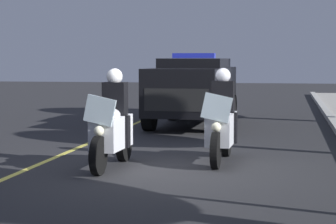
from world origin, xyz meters
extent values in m
plane|color=#28282B|center=(0.00, 0.00, 0.00)|extent=(80.00, 80.00, 0.00)
cube|color=#E0D14C|center=(0.00, -2.18, 0.00)|extent=(48.00, 0.12, 0.01)
cylinder|color=black|center=(0.88, -0.82, 0.32)|extent=(0.64, 0.14, 0.64)
cylinder|color=black|center=(-0.62, -0.78, 0.32)|extent=(0.64, 0.16, 0.64)
cube|color=silver|center=(0.15, -0.80, 0.62)|extent=(1.21, 0.47, 0.56)
ellipsoid|color=silver|center=(0.20, -0.80, 0.92)|extent=(0.57, 0.33, 0.24)
cube|color=silver|center=(0.78, -0.82, 1.05)|extent=(0.07, 0.56, 0.53)
sphere|color=#F9F4CC|center=(0.84, -0.82, 0.72)|extent=(0.17, 0.17, 0.17)
sphere|color=red|center=(0.65, -0.97, 0.98)|extent=(0.09, 0.09, 0.09)
sphere|color=#1933F2|center=(0.66, -0.65, 0.98)|extent=(0.09, 0.09, 0.09)
cube|color=black|center=(-0.08, -0.79, 1.18)|extent=(0.29, 0.41, 0.60)
cube|color=black|center=(-0.01, -0.59, 0.62)|extent=(0.18, 0.14, 0.56)
cube|color=black|center=(-0.02, -0.99, 0.62)|extent=(0.18, 0.14, 0.56)
sphere|color=white|center=(-0.06, -0.79, 1.58)|extent=(0.28, 0.28, 0.28)
cylinder|color=black|center=(-0.06, 0.99, 0.32)|extent=(0.64, 0.14, 0.64)
cylinder|color=black|center=(-1.56, 1.03, 0.32)|extent=(0.64, 0.16, 0.64)
cube|color=silver|center=(-0.79, 1.01, 0.62)|extent=(1.21, 0.47, 0.56)
ellipsoid|color=silver|center=(-0.74, 1.00, 0.92)|extent=(0.57, 0.33, 0.24)
cube|color=silver|center=(-0.16, 0.99, 1.05)|extent=(0.07, 0.56, 0.53)
sphere|color=#F9F4CC|center=(-0.10, 0.99, 0.72)|extent=(0.17, 0.17, 0.17)
sphere|color=red|center=(-0.30, 0.83, 0.98)|extent=(0.09, 0.09, 0.09)
sphere|color=#1933F2|center=(-0.29, 1.15, 0.98)|extent=(0.09, 0.09, 0.09)
cube|color=black|center=(-1.02, 1.01, 1.18)|extent=(0.29, 0.41, 0.60)
cube|color=black|center=(-0.96, 1.21, 0.62)|extent=(0.18, 0.14, 0.56)
cube|color=black|center=(-0.97, 0.81, 0.62)|extent=(0.18, 0.14, 0.56)
sphere|color=silver|center=(-1.00, 1.01, 1.58)|extent=(0.28, 0.28, 0.28)
cube|color=black|center=(-7.13, -0.44, 1.02)|extent=(4.95, 2.03, 1.24)
cube|color=black|center=(-7.43, -0.43, 1.72)|extent=(2.45, 1.81, 0.36)
cube|color=#2633D8|center=(-7.23, -0.43, 1.98)|extent=(0.31, 1.21, 0.14)
cube|color=black|center=(-4.73, -0.50, 0.88)|extent=(0.16, 1.62, 0.56)
cylinder|color=black|center=(-5.56, 0.42, 0.40)|extent=(0.81, 0.30, 0.80)
cylinder|color=black|center=(-5.61, -1.38, 0.40)|extent=(0.81, 0.30, 0.80)
cylinder|color=black|center=(-8.66, 0.51, 0.40)|extent=(0.81, 0.30, 0.80)
cylinder|color=black|center=(-8.71, -1.29, 0.40)|extent=(0.81, 0.30, 0.80)
camera|label=1|loc=(10.78, 2.17, 1.88)|focal=68.54mm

